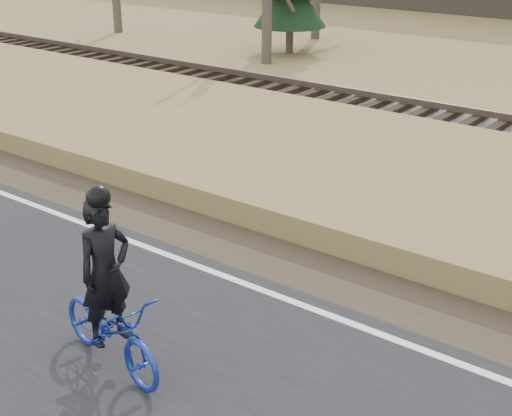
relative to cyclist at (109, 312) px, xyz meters
The scene contains 7 objects.
ground 4.27m from the cyclist, 148.49° to the left, with size 120.00×120.00×0.00m, color olive.
edge_line 4.37m from the cyclist, 146.22° to the left, with size 120.00×0.12×0.01m, color silver.
shoulder 4.99m from the cyclist, 136.54° to the left, with size 120.00×1.60×0.04m, color #473A2B.
embankment 7.35m from the cyclist, 119.26° to the left, with size 120.00×5.00×0.44m, color olive.
ballast 10.82m from the cyclist, 109.37° to the left, with size 120.00×3.00×0.45m, color slate.
railroad 10.81m from the cyclist, 109.37° to the left, with size 120.00×2.40×0.29m.
cyclist is the anchor object (origin of this frame).
Camera 1 is at (8.99, -6.64, 4.89)m, focal length 50.00 mm.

